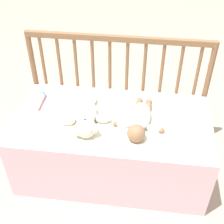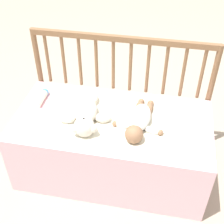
% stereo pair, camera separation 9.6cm
% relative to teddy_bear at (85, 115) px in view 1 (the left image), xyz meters
% --- Properties ---
extents(ground_plane, '(12.00, 12.00, 0.00)m').
position_rel_teddy_bear_xyz_m(ground_plane, '(0.16, 0.04, -0.50)').
color(ground_plane, tan).
extents(crib_mattress, '(1.21, 0.62, 0.45)m').
position_rel_teddy_bear_xyz_m(crib_mattress, '(0.16, 0.04, -0.27)').
color(crib_mattress, '#EDB7C6').
rests_on(crib_mattress, ground_plane).
extents(crib_rail, '(1.21, 0.04, 0.84)m').
position_rel_teddy_bear_xyz_m(crib_rail, '(0.16, 0.37, 0.09)').
color(crib_rail, brown).
rests_on(crib_rail, ground_plane).
extents(blanket, '(0.85, 0.54, 0.01)m').
position_rel_teddy_bear_xyz_m(blanket, '(0.17, 0.03, -0.05)').
color(blanket, silver).
rests_on(blanket, crib_mattress).
extents(teddy_bear, '(0.32, 0.42, 0.12)m').
position_rel_teddy_bear_xyz_m(teddy_bear, '(0.00, 0.00, 0.00)').
color(teddy_bear, silver).
rests_on(teddy_bear, crib_mattress).
extents(baby, '(0.32, 0.41, 0.10)m').
position_rel_teddy_bear_xyz_m(baby, '(0.32, 0.01, -0.01)').
color(baby, white).
rests_on(baby, crib_mattress).
extents(baby_bottle, '(0.05, 0.18, 0.05)m').
position_rel_teddy_bear_xyz_m(baby_bottle, '(-0.33, 0.14, -0.03)').
color(baby_bottle, '#F4E5CC').
rests_on(baby_bottle, crib_mattress).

